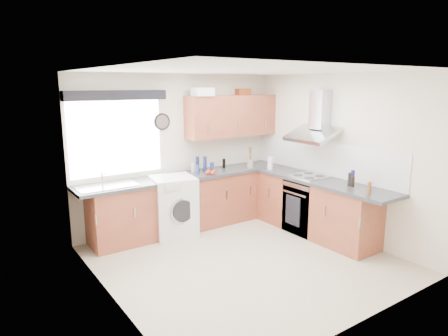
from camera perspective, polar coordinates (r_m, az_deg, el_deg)
ground_plane at (r=5.55m, az=2.95°, el=-13.01°), size 3.60×3.60×0.00m
ceiling at (r=5.04m, az=3.26°, el=13.75°), size 3.60×3.60×0.02m
wall_back at (r=6.64m, az=-6.46°, el=2.40°), size 3.60×0.02×2.50m
wall_front at (r=3.93m, az=19.43°, el=-4.80°), size 3.60×0.02×2.50m
wall_left at (r=4.32m, az=-16.17°, el=-3.13°), size 0.02×3.60×2.50m
wall_right at (r=6.40m, az=15.96°, el=1.65°), size 0.02×3.60×2.50m
window at (r=6.17m, az=-15.12°, el=4.16°), size 1.40×0.02×1.10m
window_blind at (r=6.03m, az=-15.15°, el=10.01°), size 1.50×0.18×0.14m
splashback at (r=6.59m, az=13.86°, el=1.44°), size 0.01×3.00×0.54m
base_cab_back at (r=6.53m, az=-5.85°, el=-5.14°), size 3.00×0.58×0.86m
base_cab_corner at (r=7.40m, az=5.11°, el=-3.10°), size 0.60×0.60×0.86m
base_cab_right at (r=6.47m, az=12.88°, el=-5.56°), size 0.58×2.10×0.86m
worktop_back at (r=6.45m, az=-5.12°, el=-1.16°), size 3.60×0.62×0.05m
worktop_right at (r=6.24m, az=14.02°, el=-1.91°), size 0.62×2.42×0.05m
sink at (r=5.92m, az=-16.40°, el=-2.15°), size 0.84×0.46×0.10m
oven at (r=6.56m, az=11.85°, el=-5.31°), size 0.56×0.58×0.85m
hob_plate at (r=6.43m, az=12.03°, el=-1.12°), size 0.52×0.52×0.01m
extractor_hood at (r=6.37m, az=12.98°, el=6.49°), size 0.52×0.78×0.66m
upper_cabinets at (r=6.93m, az=1.12°, el=7.44°), size 1.70×0.35×0.70m
washing_machine at (r=6.32m, az=-7.23°, el=-5.41°), size 0.74×0.72×0.93m
wall_clock at (r=6.41m, az=-8.78°, el=6.55°), size 0.27×0.04×0.27m
casserole at (r=6.46m, az=-3.08°, el=10.81°), size 0.33×0.24×0.13m
storage_box at (r=7.16m, az=2.66°, el=10.82°), size 0.26×0.23×0.11m
utensil_pot at (r=6.94m, az=3.76°, el=0.64°), size 0.12×0.12×0.15m
kitchen_roll at (r=6.84m, az=6.64°, el=0.69°), size 0.12×0.12×0.22m
tomato_cluster at (r=6.42m, az=-1.92°, el=-0.61°), size 0.20×0.20×0.07m
jar_0 at (r=6.74m, az=-2.74°, el=0.12°), size 0.06×0.06×0.11m
jar_1 at (r=6.67m, az=-1.72°, el=0.19°), size 0.07×0.07×0.15m
jar_2 at (r=6.44m, az=-3.82°, el=-0.23°), size 0.05×0.05×0.15m
jar_3 at (r=6.91m, az=-0.01°, el=0.67°), size 0.05×0.05×0.16m
jar_4 at (r=6.58m, az=-4.40°, el=0.07°), size 0.07×0.07×0.16m
jar_5 at (r=6.65m, az=-3.83°, el=0.57°), size 0.06×0.06×0.25m
jar_6 at (r=6.63m, az=-2.74°, el=0.56°), size 0.06×0.06×0.25m
bottle_0 at (r=5.60m, az=20.03°, el=-2.71°), size 0.05×0.05×0.17m
bottle_1 at (r=5.93m, az=17.91°, el=-1.88°), size 0.06×0.06×0.15m
bottle_2 at (r=5.94m, az=17.89°, el=-1.41°), size 0.05×0.05×0.24m
bottle_3 at (r=5.96m, az=17.59°, el=-1.57°), size 0.07×0.07×0.19m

